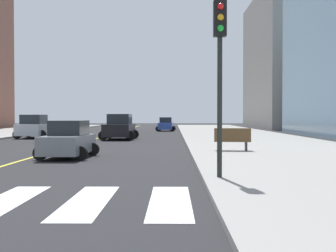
# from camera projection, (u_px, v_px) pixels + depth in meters

# --- Properties ---
(sidewalk_kerb_east) EXTENTS (10.00, 120.00, 0.15)m
(sidewalk_kerb_east) POSITION_uv_depth(u_px,v_px,m) (274.00, 147.00, 25.64)
(sidewalk_kerb_east) COLOR gray
(sidewalk_kerb_east) RESTS_ON ground
(lane_divider_paint) EXTENTS (0.16, 80.00, 0.01)m
(lane_divider_paint) POSITION_uv_depth(u_px,v_px,m) (111.00, 134.00, 45.77)
(lane_divider_paint) COLOR yellow
(lane_divider_paint) RESTS_ON ground
(parking_garage_concrete) EXTENTS (18.00, 24.00, 20.50)m
(parking_garage_concrete) POSITION_uv_depth(u_px,v_px,m) (313.00, 62.00, 69.16)
(parking_garage_concrete) COLOR gray
(parking_garage_concrete) RESTS_ON ground
(car_blue_nearest) EXTENTS (2.50, 3.90, 1.71)m
(car_blue_nearest) POSITION_uv_depth(u_px,v_px,m) (166.00, 125.00, 55.46)
(car_blue_nearest) COLOR #2D479E
(car_blue_nearest) RESTS_ON ground
(car_gray_second) EXTENTS (2.44, 3.81, 1.67)m
(car_gray_second) POSITION_uv_depth(u_px,v_px,m) (68.00, 140.00, 19.93)
(car_gray_second) COLOR slate
(car_gray_second) RESTS_ON ground
(car_black_third) EXTENTS (2.91, 4.59, 2.03)m
(car_black_third) POSITION_uv_depth(u_px,v_px,m) (119.00, 128.00, 35.52)
(car_black_third) COLOR black
(car_black_third) RESTS_ON ground
(car_silver_fourth) EXTENTS (2.83, 4.47, 1.98)m
(car_silver_fourth) POSITION_uv_depth(u_px,v_px,m) (35.00, 127.00, 37.77)
(car_silver_fourth) COLOR #B7B7BC
(car_silver_fourth) RESTS_ON ground
(car_white_fifth) EXTENTS (2.73, 4.36, 1.95)m
(car_white_fifth) POSITION_uv_depth(u_px,v_px,m) (117.00, 123.00, 64.68)
(car_white_fifth) COLOR silver
(car_white_fifth) RESTS_ON ground
(traffic_light_near_corner) EXTENTS (0.36, 0.41, 4.95)m
(traffic_light_near_corner) POSITION_uv_depth(u_px,v_px,m) (220.00, 54.00, 12.46)
(traffic_light_near_corner) COLOR black
(traffic_light_near_corner) RESTS_ON sidewalk_kerb_east
(park_bench) EXTENTS (1.84, 0.71, 1.12)m
(park_bench) POSITION_uv_depth(u_px,v_px,m) (232.00, 140.00, 22.09)
(park_bench) COLOR brown
(park_bench) RESTS_ON sidewalk_kerb_east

